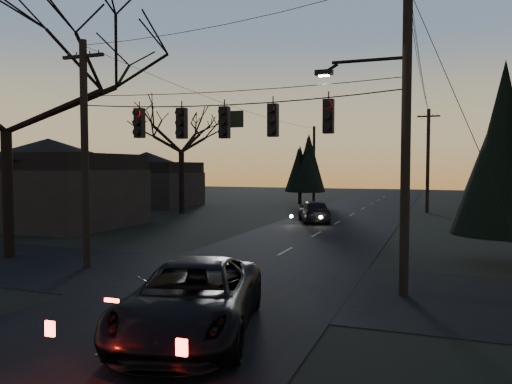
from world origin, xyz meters
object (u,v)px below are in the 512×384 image
(utility_pole_right, at_px, (403,295))
(utility_pole_far_l, at_px, (314,202))
(bare_tree_left, at_px, (5,81))
(suv_near, at_px, (192,299))
(utility_pole_left, at_px, (87,268))
(utility_pole_far_r, at_px, (427,213))
(sedan_oncoming_a, at_px, (314,211))

(utility_pole_right, relative_size, utility_pole_far_l, 1.25)
(bare_tree_left, xyz_separation_m, suv_near, (11.71, -5.91, -6.55))
(utility_pole_left, height_order, utility_pole_far_r, same)
(utility_pole_far_r, height_order, utility_pole_far_l, utility_pole_far_r)
(utility_pole_far_l, height_order, sedan_oncoming_a, utility_pole_far_l)
(utility_pole_far_l, bearing_deg, bare_tree_left, -97.24)
(suv_near, bearing_deg, bare_tree_left, 138.70)
(utility_pole_far_r, xyz_separation_m, suv_near, (-4.28, -33.28, 0.82))
(utility_pole_far_r, relative_size, bare_tree_left, 0.79)
(bare_tree_left, bearing_deg, suv_near, -26.78)
(utility_pole_right, distance_m, sedan_oncoming_a, 19.18)
(utility_pole_left, relative_size, suv_near, 1.44)
(utility_pole_left, xyz_separation_m, utility_pole_far_r, (11.50, 28.00, 0.00))
(bare_tree_left, bearing_deg, utility_pole_far_r, 59.69)
(utility_pole_far_l, height_order, suv_near, utility_pole_far_l)
(utility_pole_left, relative_size, utility_pole_far_r, 1.00)
(utility_pole_far_r, height_order, sedan_oncoming_a, utility_pole_far_r)
(utility_pole_right, relative_size, utility_pole_far_r, 1.18)
(utility_pole_left, height_order, sedan_oncoming_a, utility_pole_left)
(utility_pole_far_r, distance_m, bare_tree_left, 32.54)
(utility_pole_far_r, bearing_deg, suv_near, -97.33)
(suv_near, height_order, sedan_oncoming_a, suv_near)
(utility_pole_left, bearing_deg, utility_pole_right, 0.00)
(utility_pole_right, bearing_deg, utility_pole_far_l, 107.72)
(utility_pole_far_l, xyz_separation_m, bare_tree_left, (-4.50, -35.37, 7.37))
(utility_pole_far_r, bearing_deg, bare_tree_left, -120.31)
(utility_pole_left, bearing_deg, sedan_oncoming_a, 75.98)
(utility_pole_right, xyz_separation_m, utility_pole_far_r, (0.00, 28.00, 0.00))
(utility_pole_left, distance_m, sedan_oncoming_a, 18.39)
(utility_pole_right, bearing_deg, suv_near, -129.06)
(utility_pole_far_l, distance_m, sedan_oncoming_a, 18.73)
(utility_pole_left, height_order, utility_pole_far_l, utility_pole_left)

